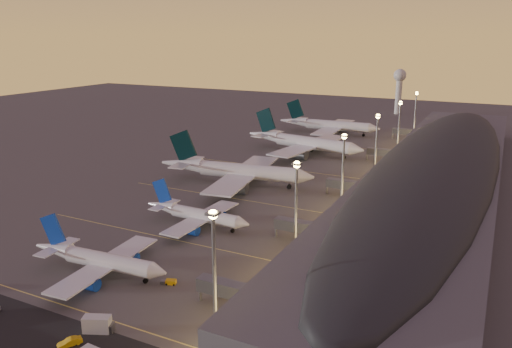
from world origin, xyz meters
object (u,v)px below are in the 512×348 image
object	(u,v)px
baggage_tug_b	(224,295)
airliner_narrow_south	(98,260)
airliner_narrow_north	(196,214)
service_van_d	(70,342)
baggage_tug_a	(169,282)
airliner_wide_near	(235,171)
airliner_wide_far	(329,125)
catering_truck_a	(99,325)
airliner_wide_mid	(303,142)
radar_tower	(399,84)

from	to	relation	value
baggage_tug_b	airliner_narrow_south	bearing A→B (deg)	-175.33
airliner_narrow_south	baggage_tug_b	bearing A→B (deg)	2.35
airliner_narrow_north	service_van_d	distance (m)	63.80
baggage_tug_a	airliner_wide_near	bearing A→B (deg)	89.75
airliner_wide_far	airliner_narrow_north	bearing A→B (deg)	-87.61
baggage_tug_b	catering_truck_a	world-z (taller)	catering_truck_a
airliner_wide_mid	baggage_tug_b	distance (m)	143.37
airliner_wide_mid	baggage_tug_b	size ratio (longest dim) A/B	18.56
airliner_narrow_south	airliner_wide_mid	size ratio (longest dim) A/B	0.60
airliner_narrow_north	airliner_wide_far	bearing A→B (deg)	95.69
airliner_wide_mid	airliner_wide_far	distance (m)	53.29
airliner_wide_far	baggage_tug_a	bearing A→B (deg)	-83.95
radar_tower	service_van_d	size ratio (longest dim) A/B	7.27
catering_truck_a	service_van_d	bearing A→B (deg)	-128.33
airliner_narrow_north	airliner_wide_mid	size ratio (longest dim) A/B	0.57
airliner_wide_near	baggage_tug_b	size ratio (longest dim) A/B	18.22
airliner_narrow_north	radar_tower	distance (m)	253.37
airliner_wide_near	baggage_tug_b	bearing A→B (deg)	-70.94
airliner_narrow_south	airliner_wide_mid	bearing A→B (deg)	86.85
airliner_narrow_north	catering_truck_a	bearing A→B (deg)	-74.24
airliner_wide_near	airliner_wide_far	world-z (taller)	airliner_wide_near
baggage_tug_a	airliner_narrow_north	bearing A→B (deg)	94.99
airliner_narrow_north	airliner_wide_near	world-z (taller)	airliner_wide_near
airliner_wide_near	airliner_narrow_north	bearing A→B (deg)	-84.47
airliner_narrow_south	airliner_narrow_north	size ratio (longest dim) A/B	1.05
baggage_tug_a	service_van_d	size ratio (longest dim) A/B	0.87
airliner_wide_far	catering_truck_a	world-z (taller)	airliner_wide_far
airliner_narrow_south	baggage_tug_a	world-z (taller)	airliner_narrow_south
airliner_narrow_south	airliner_wide_far	world-z (taller)	airliner_wide_far
baggage_tug_b	baggage_tug_a	bearing A→B (deg)	-179.31
airliner_narrow_north	airliner_wide_mid	distance (m)	105.18
airliner_wide_mid	airliner_narrow_south	bearing A→B (deg)	-79.55
airliner_wide_mid	catering_truck_a	bearing A→B (deg)	-73.39
airliner_wide_mid	baggage_tug_a	xyz separation A→B (m)	(21.35, -139.43, -4.80)
airliner_wide_far	airliner_narrow_south	bearing A→B (deg)	-89.44
airliner_narrow_north	service_van_d	bearing A→B (deg)	-76.94
baggage_tug_a	catering_truck_a	world-z (taller)	catering_truck_a
airliner_narrow_south	catering_truck_a	bearing A→B (deg)	-50.91
airliner_wide_mid	service_van_d	distance (m)	168.59
airliner_wide_far	airliner_wide_near	bearing A→B (deg)	-91.42
airliner_wide_near	airliner_wide_mid	world-z (taller)	airliner_wide_mid
baggage_tug_a	service_van_d	distance (m)	28.10
radar_tower	baggage_tug_a	world-z (taller)	radar_tower
catering_truck_a	baggage_tug_a	bearing A→B (deg)	64.97
airliner_narrow_north	airliner_wide_far	distance (m)	158.44
service_van_d	airliner_wide_far	bearing A→B (deg)	125.71
baggage_tug_a	baggage_tug_b	bearing A→B (deg)	-15.72
airliner_narrow_south	airliner_narrow_north	world-z (taller)	airliner_narrow_south
airliner_narrow_north	airliner_wide_mid	bearing A→B (deg)	95.10
airliner_narrow_south	baggage_tug_b	world-z (taller)	airliner_narrow_south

